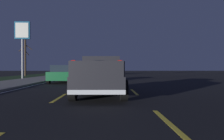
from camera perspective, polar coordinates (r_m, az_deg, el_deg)
The scene contains 9 objects.
ground at distance 27.03m, azimuth -1.98°, elevation -2.18°, with size 144.00×144.00×0.00m, color black.
sidewalk_shoulder at distance 28.13m, azimuth -17.35°, elevation -1.98°, with size 108.00×4.00×0.12m, color gray.
grass_verge at distance 29.90m, azimuth -26.60°, elevation -1.97°, with size 108.00×6.00×0.01m, color #1E3819.
lane_markings at distance 30.17m, azimuth -7.76°, elevation -1.90°, with size 108.00×7.04×0.01m.
pickup_truck at distance 9.25m, azimuth -3.35°, elevation -1.28°, with size 5.46×2.35×1.87m.
sedan_blue at distance 40.87m, azimuth -1.82°, elevation -0.17°, with size 4.45×2.11×1.54m.
sedan_green at distance 17.55m, azimuth -14.25°, elevation -1.09°, with size 4.44×2.09×1.54m.
gas_price_sign at distance 26.88m, azimuth -25.35°, elevation 9.32°, with size 0.27×1.90×7.18m.
bare_tree_far at distance 34.14m, azimuth -24.61°, elevation 3.52°, with size 0.91×2.13×5.97m.
Camera 1 is at (-0.00, -0.34, 1.27)m, focal length 30.41 mm.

